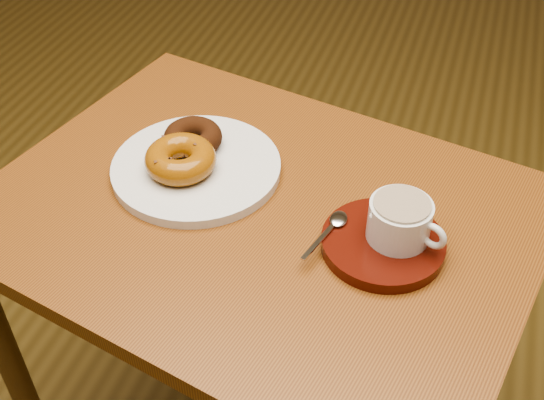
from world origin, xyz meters
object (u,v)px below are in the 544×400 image
(cafe_table, at_px, (260,263))
(coffee_cup, at_px, (401,220))
(donut_plate, at_px, (196,168))
(saucer, at_px, (383,243))

(cafe_table, distance_m, coffee_cup, 0.26)
(donut_plate, height_order, saucer, saucer)
(cafe_table, bearing_deg, donut_plate, 170.02)
(cafe_table, distance_m, saucer, 0.22)
(cafe_table, bearing_deg, saucer, 4.55)
(cafe_table, distance_m, donut_plate, 0.18)
(donut_plate, distance_m, saucer, 0.31)
(cafe_table, xyz_separation_m, coffee_cup, (0.20, -0.02, 0.16))
(saucer, bearing_deg, coffee_cup, 30.49)
(cafe_table, height_order, saucer, saucer)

